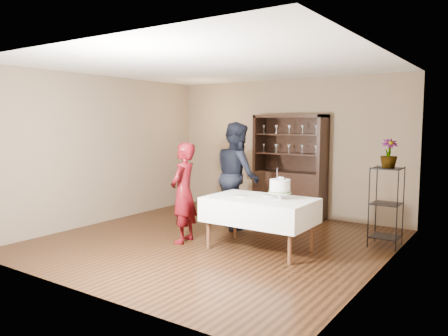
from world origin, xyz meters
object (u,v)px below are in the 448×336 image
at_px(woman, 184,193).
at_px(plant_etagere, 386,204).
at_px(china_hutch, 290,183).
at_px(man, 237,175).
at_px(cake, 280,187).
at_px(potted_plant, 389,154).
at_px(cake_table, 260,210).

bearing_deg(woman, plant_etagere, 106.71).
height_order(china_hutch, man, china_hutch).
bearing_deg(plant_etagere, cake, -135.81).
bearing_deg(potted_plant, cake, -137.50).
bearing_deg(cake, plant_etagere, 44.19).
height_order(cake_table, potted_plant, potted_plant).
bearing_deg(cake, china_hutch, 112.21).
bearing_deg(man, woman, 124.34).
relative_size(woman, potted_plant, 3.64).
relative_size(china_hutch, man, 1.07).
bearing_deg(plant_etagere, china_hutch, 153.17).
distance_m(woman, cake, 1.52).
distance_m(cake_table, man, 1.46).
height_order(man, cake, man).
bearing_deg(plant_etagere, woman, -150.56).
xyz_separation_m(plant_etagere, man, (-2.48, -0.22, 0.28)).
relative_size(plant_etagere, woman, 0.77).
bearing_deg(potted_plant, china_hutch, 152.39).
height_order(plant_etagere, man, man).
bearing_deg(china_hutch, cake, -67.79).
relative_size(china_hutch, potted_plant, 4.69).
height_order(china_hutch, plant_etagere, china_hutch).
xyz_separation_m(cake_table, potted_plant, (1.49, 1.17, 0.81)).
height_order(woman, potted_plant, potted_plant).
bearing_deg(potted_plant, plant_etagere, 114.19).
bearing_deg(plant_etagere, potted_plant, -65.81).
xyz_separation_m(plant_etagere, potted_plant, (0.02, -0.05, 0.75)).
bearing_deg(man, cake_table, 177.73).
relative_size(man, potted_plant, 4.36).
bearing_deg(cake_table, plant_etagere, 39.57).
relative_size(plant_etagere, cake, 2.68).
relative_size(plant_etagere, potted_plant, 2.81).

